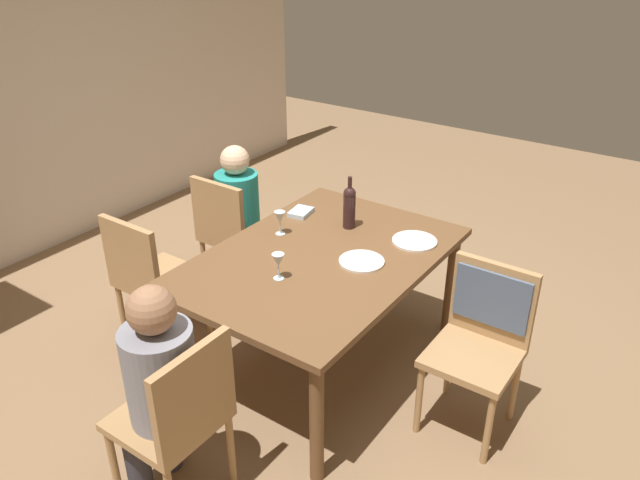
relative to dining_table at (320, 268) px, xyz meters
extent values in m
plane|color=#846647|center=(0.00, 0.00, -0.68)|extent=(10.00, 10.00, 0.00)
cube|color=beige|center=(0.00, 2.78, 0.67)|extent=(6.40, 0.12, 2.70)
cube|color=brown|center=(0.00, 0.00, 0.06)|extent=(1.65, 1.15, 0.04)
cylinder|color=brown|center=(-0.75, -0.51, -0.32)|extent=(0.07, 0.07, 0.71)
cylinder|color=brown|center=(0.75, -0.51, -0.32)|extent=(0.07, 0.07, 0.71)
cylinder|color=brown|center=(-0.75, 0.51, -0.32)|extent=(0.07, 0.07, 0.71)
cylinder|color=brown|center=(0.75, 0.51, -0.32)|extent=(0.07, 0.07, 0.71)
cylinder|color=#A87F51|center=(0.56, 1.15, -0.46)|extent=(0.04, 0.04, 0.44)
cylinder|color=#A87F51|center=(0.56, 0.77, -0.46)|extent=(0.04, 0.04, 0.44)
cylinder|color=#A87F51|center=(0.18, 1.15, -0.46)|extent=(0.04, 0.04, 0.44)
cylinder|color=#A87F51|center=(0.18, 0.77, -0.46)|extent=(0.04, 0.04, 0.44)
cube|color=#A87F51|center=(0.37, 0.96, -0.22)|extent=(0.44, 0.44, 0.04)
cube|color=#A87F51|center=(0.17, 0.96, 0.02)|extent=(0.04, 0.44, 0.44)
cylinder|color=#A87F51|center=(-1.39, 0.19, -0.46)|extent=(0.04, 0.04, 0.44)
cylinder|color=#A87F51|center=(-1.01, 0.19, -0.46)|extent=(0.04, 0.04, 0.44)
cylinder|color=#A87F51|center=(-1.01, -0.19, -0.46)|extent=(0.04, 0.04, 0.44)
cube|color=#A87F51|center=(-1.20, 0.00, -0.22)|extent=(0.44, 0.44, 0.04)
cube|color=#A87F51|center=(-1.20, -0.20, 0.02)|extent=(0.44, 0.04, 0.44)
cylinder|color=#A87F51|center=(-0.19, -1.15, -0.46)|extent=(0.04, 0.04, 0.44)
cylinder|color=#A87F51|center=(-0.19, -0.77, -0.46)|extent=(0.04, 0.04, 0.44)
cylinder|color=#A87F51|center=(0.19, -1.15, -0.46)|extent=(0.04, 0.04, 0.44)
cylinder|color=#A87F51|center=(0.19, -0.77, -0.46)|extent=(0.04, 0.04, 0.44)
cube|color=#A87F51|center=(0.00, -0.96, -0.22)|extent=(0.44, 0.44, 0.04)
cube|color=#A87F51|center=(0.20, -0.96, 0.02)|extent=(0.04, 0.44, 0.44)
cube|color=#4C5B75|center=(0.20, -0.96, 0.05)|extent=(0.07, 0.40, 0.31)
cylinder|color=#A87F51|center=(-0.18, 1.15, -0.46)|extent=(0.04, 0.04, 0.44)
cylinder|color=#A87F51|center=(-0.18, 0.77, -0.46)|extent=(0.04, 0.04, 0.44)
cylinder|color=#A87F51|center=(-0.56, 1.15, -0.46)|extent=(0.04, 0.04, 0.44)
cylinder|color=#A87F51|center=(-0.56, 0.77, -0.46)|extent=(0.04, 0.04, 0.44)
cube|color=#A87F51|center=(-0.37, 0.96, -0.22)|extent=(0.44, 0.44, 0.04)
cube|color=#A87F51|center=(-0.57, 0.96, 0.02)|extent=(0.04, 0.44, 0.44)
cylinder|color=#33333D|center=(0.51, 1.05, -0.45)|extent=(0.11, 0.11, 0.46)
cylinder|color=#33333D|center=(0.51, 0.87, -0.45)|extent=(0.11, 0.11, 0.46)
cylinder|color=teal|center=(0.37, 0.96, 0.01)|extent=(0.30, 0.30, 0.46)
sphere|color=beige|center=(0.37, 0.96, 0.34)|extent=(0.20, 0.20, 0.20)
cylinder|color=#33333D|center=(-1.30, 0.15, -0.45)|extent=(0.12, 0.12, 0.46)
cylinder|color=#33333D|center=(-1.11, 0.15, -0.45)|extent=(0.12, 0.12, 0.46)
cylinder|color=gray|center=(-1.20, 0.00, 0.03)|extent=(0.31, 0.31, 0.48)
sphere|color=#996B4C|center=(-1.20, 0.00, 0.37)|extent=(0.21, 0.21, 0.21)
cylinder|color=black|center=(0.40, 0.06, 0.19)|extent=(0.08, 0.08, 0.21)
sphere|color=black|center=(0.40, 0.06, 0.31)|extent=(0.08, 0.08, 0.08)
cylinder|color=black|center=(0.40, 0.06, 0.36)|extent=(0.03, 0.03, 0.10)
cylinder|color=silver|center=(-0.33, 0.04, 0.08)|extent=(0.06, 0.06, 0.00)
cylinder|color=silver|center=(-0.33, 0.04, 0.12)|extent=(0.01, 0.01, 0.07)
cone|color=silver|center=(-0.33, 0.04, 0.19)|extent=(0.07, 0.07, 0.07)
cylinder|color=silver|center=(0.09, 0.35, 0.08)|extent=(0.06, 0.06, 0.00)
cylinder|color=silver|center=(0.09, 0.35, 0.12)|extent=(0.01, 0.01, 0.07)
cone|color=silver|center=(0.09, 0.35, 0.19)|extent=(0.07, 0.07, 0.07)
cylinder|color=silver|center=(0.07, -0.24, 0.09)|extent=(0.26, 0.26, 0.01)
cylinder|color=silver|center=(0.46, -0.37, 0.09)|extent=(0.27, 0.27, 0.01)
cube|color=#ADC6D6|center=(0.38, 0.42, 0.09)|extent=(0.18, 0.14, 0.03)
cube|color=brown|center=(-0.02, 0.96, -0.57)|extent=(0.18, 0.30, 0.22)
camera|label=1|loc=(-2.55, -1.77, 1.80)|focal=34.96mm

